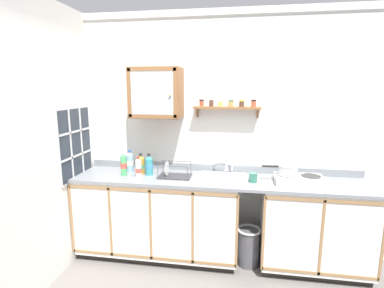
% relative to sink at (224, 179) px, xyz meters
% --- Properties ---
extents(floor, '(6.11, 6.11, 0.00)m').
position_rel_sink_xyz_m(floor, '(-0.06, -0.48, -0.92)').
color(floor, slate).
rests_on(floor, ground).
extents(back_wall, '(3.71, 0.07, 2.70)m').
position_rel_sink_xyz_m(back_wall, '(-0.06, 0.26, 0.43)').
color(back_wall, silver).
rests_on(back_wall, ground).
extents(side_wall_left, '(0.05, 3.52, 2.70)m').
position_rel_sink_xyz_m(side_wall_left, '(-1.64, -0.72, 0.42)').
color(side_wall_left, silver).
rests_on(side_wall_left, ground).
extents(lower_cabinet_run, '(1.78, 0.58, 0.91)m').
position_rel_sink_xyz_m(lower_cabinet_run, '(-0.72, -0.04, -0.47)').
color(lower_cabinet_run, black).
rests_on(lower_cabinet_run, ground).
extents(lower_cabinet_run_right, '(1.09, 0.58, 0.91)m').
position_rel_sink_xyz_m(lower_cabinet_run_right, '(0.94, -0.04, -0.47)').
color(lower_cabinet_run_right, black).
rests_on(lower_cabinet_run_right, ground).
extents(countertop, '(3.07, 0.60, 0.03)m').
position_rel_sink_xyz_m(countertop, '(-0.06, -0.05, -0.00)').
color(countertop, gray).
rests_on(countertop, lower_cabinet_run).
extents(backsplash, '(3.07, 0.02, 0.08)m').
position_rel_sink_xyz_m(backsplash, '(-0.06, 0.23, 0.05)').
color(backsplash, gray).
rests_on(backsplash, countertop).
extents(sink, '(0.50, 0.48, 0.48)m').
position_rel_sink_xyz_m(sink, '(0.00, 0.00, 0.00)').
color(sink, silver).
rests_on(sink, countertop).
extents(hot_plate_stove, '(0.47, 0.29, 0.08)m').
position_rel_sink_xyz_m(hot_plate_stove, '(0.76, -0.06, 0.05)').
color(hot_plate_stove, silver).
rests_on(hot_plate_stove, countertop).
extents(saucepan, '(0.36, 0.20, 0.10)m').
position_rel_sink_xyz_m(saucepan, '(0.64, -0.04, 0.14)').
color(saucepan, silver).
rests_on(saucepan, hot_plate_stove).
extents(bottle_soda_green_0, '(0.07, 0.07, 0.27)m').
position_rel_sink_xyz_m(bottle_soda_green_0, '(-1.08, -0.10, 0.13)').
color(bottle_soda_green_0, '#4CB266').
rests_on(bottle_soda_green_0, countertop).
extents(bottle_detergent_teal_1, '(0.09, 0.09, 0.24)m').
position_rel_sink_xyz_m(bottle_detergent_teal_1, '(-0.82, -0.02, 0.12)').
color(bottle_detergent_teal_1, teal).
rests_on(bottle_detergent_teal_1, countertop).
extents(bottle_opaque_white_2, '(0.06, 0.06, 0.23)m').
position_rel_sink_xyz_m(bottle_opaque_white_2, '(-0.90, -0.13, 0.11)').
color(bottle_opaque_white_2, white).
rests_on(bottle_opaque_white_2, countertop).
extents(bottle_water_blue_3, '(0.08, 0.08, 0.25)m').
position_rel_sink_xyz_m(bottle_water_blue_3, '(-1.07, 0.07, 0.13)').
color(bottle_water_blue_3, '#8CB7E0').
rests_on(bottle_water_blue_3, countertop).
extents(bottle_juice_amber_4, '(0.09, 0.09, 0.23)m').
position_rel_sink_xyz_m(bottle_juice_amber_4, '(-0.92, 0.01, 0.11)').
color(bottle_juice_amber_4, gold).
rests_on(bottle_juice_amber_4, countertop).
extents(dish_rack, '(0.34, 0.23, 0.16)m').
position_rel_sink_xyz_m(dish_rack, '(-0.53, -0.05, 0.04)').
color(dish_rack, '#333338').
rests_on(dish_rack, countertop).
extents(mug, '(0.08, 0.12, 0.09)m').
position_rel_sink_xyz_m(mug, '(0.30, -0.09, 0.06)').
color(mug, '#337259').
rests_on(mug, countertop).
extents(wall_cabinet, '(0.55, 0.34, 0.53)m').
position_rel_sink_xyz_m(wall_cabinet, '(-0.74, 0.08, 0.90)').
color(wall_cabinet, brown).
extents(spice_shelf, '(0.72, 0.14, 0.21)m').
position_rel_sink_xyz_m(spice_shelf, '(0.01, 0.17, 0.76)').
color(spice_shelf, brown).
extents(window, '(0.03, 0.64, 0.80)m').
position_rel_sink_xyz_m(window, '(-1.61, -0.13, 0.36)').
color(window, '#262D38').
extents(trash_bin, '(0.25, 0.25, 0.41)m').
position_rel_sink_xyz_m(trash_bin, '(0.29, -0.08, -0.71)').
color(trash_bin, '#4C4C51').
rests_on(trash_bin, ground).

